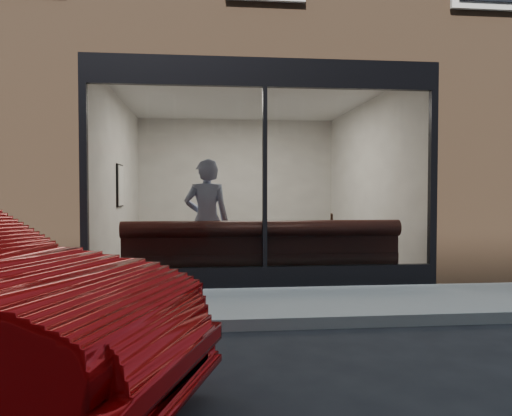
{
  "coord_description": "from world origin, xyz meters",
  "views": [
    {
      "loc": [
        -0.85,
        -4.86,
        1.37
      ],
      "look_at": [
        -0.09,
        2.4,
        1.11
      ],
      "focal_mm": 35.0,
      "sensor_mm": 36.0,
      "label": 1
    }
  ],
  "objects": [
    {
      "name": "ground",
      "position": [
        0.0,
        0.0,
        0.0
      ],
      "size": [
        120.0,
        120.0,
        0.0
      ],
      "primitive_type": "plane",
      "color": "black",
      "rests_on": "ground"
    },
    {
      "name": "sidewalk_near",
      "position": [
        0.0,
        1.0,
        0.01
      ],
      "size": [
        40.0,
        2.0,
        0.01
      ],
      "primitive_type": "cube",
      "color": "gray",
      "rests_on": "ground"
    },
    {
      "name": "kerb_near",
      "position": [
        0.0,
        -0.05,
        0.06
      ],
      "size": [
        40.0,
        0.1,
        0.12
      ],
      "primitive_type": "cube",
      "color": "gray",
      "rests_on": "ground"
    },
    {
      "name": "host_building_pier_left",
      "position": [
        -3.75,
        8.0,
        1.6
      ],
      "size": [
        2.5,
        12.0,
        3.2
      ],
      "primitive_type": "cube",
      "color": "brown",
      "rests_on": "ground"
    },
    {
      "name": "host_building_pier_right",
      "position": [
        3.75,
        8.0,
        1.6
      ],
      "size": [
        2.5,
        12.0,
        3.2
      ],
      "primitive_type": "cube",
      "color": "brown",
      "rests_on": "ground"
    },
    {
      "name": "host_building_backfill",
      "position": [
        0.0,
        11.0,
        1.6
      ],
      "size": [
        5.0,
        6.0,
        3.2
      ],
      "primitive_type": "cube",
      "color": "brown",
      "rests_on": "ground"
    },
    {
      "name": "cafe_floor",
      "position": [
        0.0,
        5.0,
        0.02
      ],
      "size": [
        6.0,
        6.0,
        0.0
      ],
      "primitive_type": "plane",
      "color": "#2D2D30",
      "rests_on": "ground"
    },
    {
      "name": "cafe_ceiling",
      "position": [
        0.0,
        5.0,
        3.19
      ],
      "size": [
        6.0,
        6.0,
        0.0
      ],
      "primitive_type": "plane",
      "rotation": [
        3.14,
        0.0,
        0.0
      ],
      "color": "white",
      "rests_on": "host_building_upper"
    },
    {
      "name": "cafe_wall_back",
      "position": [
        0.0,
        7.99,
        1.6
      ],
      "size": [
        5.0,
        0.0,
        5.0
      ],
      "primitive_type": "plane",
      "rotation": [
        1.57,
        0.0,
        0.0
      ],
      "color": "beige",
      "rests_on": "ground"
    },
    {
      "name": "cafe_wall_left",
      "position": [
        -2.49,
        5.0,
        1.6
      ],
      "size": [
        0.0,
        6.0,
        6.0
      ],
      "primitive_type": "plane",
      "rotation": [
        1.57,
        0.0,
        1.57
      ],
      "color": "beige",
      "rests_on": "ground"
    },
    {
      "name": "cafe_wall_right",
      "position": [
        2.49,
        5.0,
        1.6
      ],
      "size": [
        0.0,
        6.0,
        6.0
      ],
      "primitive_type": "plane",
      "rotation": [
        1.57,
        0.0,
        -1.57
      ],
      "color": "beige",
      "rests_on": "ground"
    },
    {
      "name": "storefront_kick",
      "position": [
        0.0,
        2.05,
        0.15
      ],
      "size": [
        5.0,
        0.1,
        0.3
      ],
      "primitive_type": "cube",
      "color": "black",
      "rests_on": "ground"
    },
    {
      "name": "storefront_header",
      "position": [
        0.0,
        2.05,
        3.0
      ],
      "size": [
        5.0,
        0.1,
        0.4
      ],
      "primitive_type": "cube",
      "color": "black",
      "rests_on": "host_building_upper"
    },
    {
      "name": "storefront_mullion",
      "position": [
        0.0,
        2.05,
        1.55
      ],
      "size": [
        0.06,
        0.1,
        2.5
      ],
      "primitive_type": "cube",
      "color": "black",
      "rests_on": "storefront_kick"
    },
    {
      "name": "storefront_glass",
      "position": [
        0.0,
        2.02,
        1.55
      ],
      "size": [
        4.8,
        0.0,
        4.8
      ],
      "primitive_type": "plane",
      "rotation": [
        1.57,
        0.0,
        0.0
      ],
      "color": "white",
      "rests_on": "storefront_kick"
    },
    {
      "name": "banquette",
      "position": [
        0.0,
        2.45,
        0.23
      ],
      "size": [
        4.0,
        0.55,
        0.45
      ],
      "primitive_type": "cube",
      "color": "#3B1517",
      "rests_on": "cafe_floor"
    },
    {
      "name": "person",
      "position": [
        -0.81,
        2.68,
        0.92
      ],
      "size": [
        0.68,
        0.45,
        1.84
      ],
      "primitive_type": "imported",
      "rotation": [
        0.0,
        0.0,
        3.13
      ],
      "color": "#A0B1DC",
      "rests_on": "cafe_floor"
    },
    {
      "name": "cafe_table_left",
      "position": [
        -0.77,
        3.41,
        0.74
      ],
      "size": [
        0.66,
        0.66,
        0.04
      ],
      "primitive_type": "cube",
      "rotation": [
        0.0,
        0.0,
        -0.21
      ],
      "color": "black",
      "rests_on": "cafe_floor"
    },
    {
      "name": "cafe_table_right",
      "position": [
        1.44,
        3.35,
        0.74
      ],
      "size": [
        0.78,
        0.78,
        0.04
      ],
      "primitive_type": "cube",
      "rotation": [
        0.0,
        0.0,
        -0.35
      ],
      "color": "black",
      "rests_on": "cafe_floor"
    },
    {
      "name": "cafe_chair_right",
      "position": [
        1.25,
        3.93,
        0.24
      ],
      "size": [
        0.51,
        0.51,
        0.04
      ],
      "primitive_type": "cube",
      "rotation": [
        0.0,
        0.0,
        2.9
      ],
      "color": "black",
      "rests_on": "cafe_floor"
    },
    {
      "name": "wall_poster",
      "position": [
        -2.45,
        5.05,
        1.46
      ],
      "size": [
        0.02,
        0.58,
        0.77
      ],
      "primitive_type": "cube",
      "color": "white",
      "rests_on": "cafe_wall_left"
    }
  ]
}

